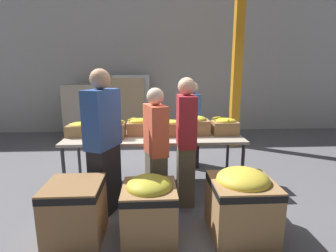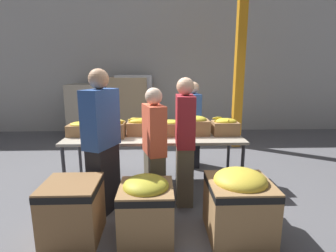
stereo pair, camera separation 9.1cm
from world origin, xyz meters
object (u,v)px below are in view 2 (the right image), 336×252
donation_bin_2 (239,201)px  pallet_stack_2 (89,111)px  volunteer_0 (185,143)px  sorting_table (154,139)px  banana_box_0 (81,128)px  volunteer_3 (102,143)px  volunteer_1 (154,151)px  volunteer_2 (193,125)px  pallet_stack_1 (135,107)px  banana_box_4 (196,125)px  support_pillar (240,59)px  banana_box_1 (112,128)px  banana_box_3 (170,127)px  donation_bin_1 (146,205)px  pallet_stack_0 (129,109)px  donation_bin_0 (72,208)px  banana_box_5 (225,126)px  banana_box_2 (140,126)px

donation_bin_2 → pallet_stack_2: 5.15m
volunteer_0 → donation_bin_2: bearing=-145.0°
sorting_table → banana_box_0: size_ratio=6.82×
sorting_table → volunteer_3: bearing=-127.4°
volunteer_1 → donation_bin_2: volunteer_1 is taller
volunteer_2 → pallet_stack_1: bearing=-158.3°
banana_box_4 → volunteer_3: (-1.28, -0.87, -0.04)m
banana_box_4 → support_pillar: 2.57m
volunteer_2 → pallet_stack_2: 3.35m
banana_box_1 → banana_box_4: size_ratio=1.08×
banana_box_3 → volunteer_0: 0.66m
volunteer_2 → donation_bin_1: bearing=-26.2°
banana_box_3 → pallet_stack_0: pallet_stack_0 is taller
donation_bin_0 → pallet_stack_1: bearing=86.3°
sorting_table → pallet_stack_0: (-0.69, 2.85, 0.05)m
banana_box_0 → support_pillar: bearing=33.3°
donation_bin_1 → donation_bin_2: bearing=-0.0°
volunteer_1 → support_pillar: (1.87, 2.80, 1.22)m
banana_box_0 → banana_box_4: bearing=0.1°
pallet_stack_1 → banana_box_1: bearing=-91.5°
sorting_table → banana_box_5: bearing=1.6°
banana_box_5 → volunteer_1: 1.36m
banana_box_5 → pallet_stack_0: bearing=122.5°
banana_box_3 → pallet_stack_0: bearing=108.2°
banana_box_4 → donation_bin_2: bearing=-79.3°
sorting_table → volunteer_3: size_ratio=1.50×
banana_box_1 → banana_box_4: banana_box_4 is taller
banana_box_0 → banana_box_5: size_ratio=0.95×
pallet_stack_0 → sorting_table: bearing=-76.3°
donation_bin_1 → pallet_stack_2: 4.71m
volunteer_2 → donation_bin_0: size_ratio=2.47×
banana_box_3 → pallet_stack_1: bearing=104.7°
support_pillar → sorting_table: bearing=-132.9°
donation_bin_1 → pallet_stack_0: (-0.63, 4.23, 0.42)m
volunteer_0 → donation_bin_1: size_ratio=2.45×
banana_box_0 → support_pillar: (3.01, 1.98, 1.12)m
donation_bin_2 → pallet_stack_1: bearing=108.5°
support_pillar → donation_bin_1: bearing=-119.7°
volunteer_0 → volunteer_1: bearing=111.2°
donation_bin_0 → banana_box_1: bearing=81.1°
volunteer_0 → donation_bin_1: 1.01m
banana_box_3 → pallet_stack_2: bearing=124.1°
banana_box_2 → donation_bin_1: 1.55m
volunteer_0 → volunteer_1: size_ratio=1.07×
pallet_stack_1 → donation_bin_2: bearing=-71.5°
support_pillar → volunteer_3: bearing=-131.4°
volunteer_3 → pallet_stack_2: (-1.16, 3.81, -0.19)m
sorting_table → donation_bin_1: 1.43m
banana_box_0 → banana_box_4: banana_box_4 is taller
donation_bin_1 → donation_bin_2: 0.99m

